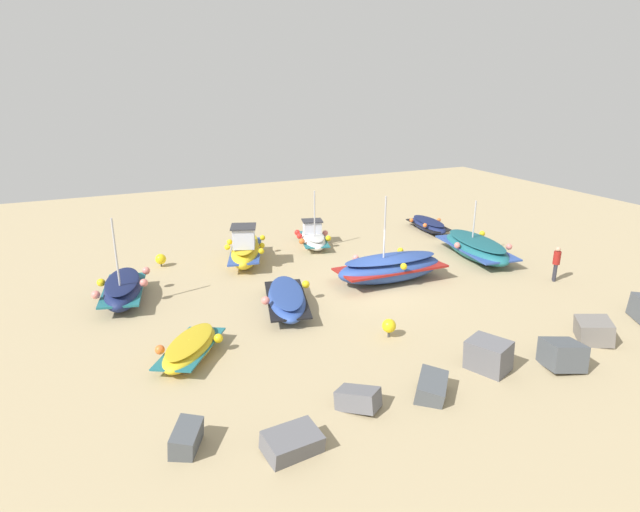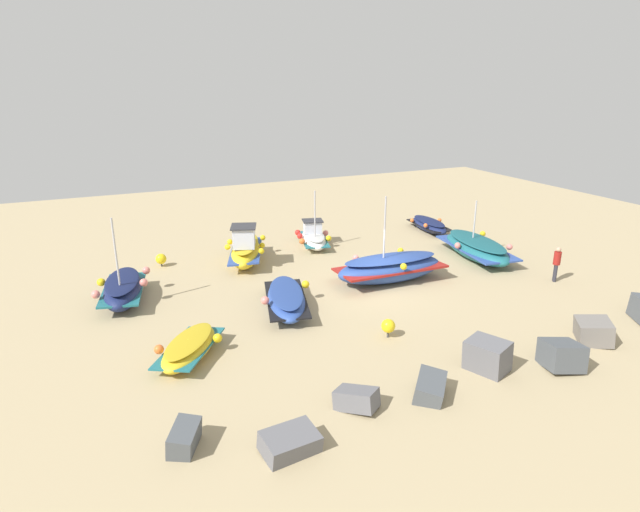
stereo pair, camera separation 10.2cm
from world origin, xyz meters
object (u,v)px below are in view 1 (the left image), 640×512
fishing_boat_4 (190,348)px  mooring_buoy_0 (161,259)px  fishing_boat_7 (313,237)px  fishing_boat_1 (287,299)px  person_walking (556,261)px  fishing_boat_0 (390,268)px  fishing_boat_5 (123,289)px  fishing_boat_3 (245,249)px  mooring_buoy_1 (389,326)px  fishing_boat_2 (476,248)px  fishing_boat_6 (428,225)px

fishing_boat_4 → mooring_buoy_0: size_ratio=5.12×
fishing_boat_7 → mooring_buoy_0: bearing=105.5°
fishing_boat_1 → person_walking: size_ratio=2.73×
fishing_boat_0 → fishing_boat_7: size_ratio=1.43×
fishing_boat_1 → mooring_buoy_0: fishing_boat_1 is taller
fishing_boat_5 → fishing_boat_3: bearing=-55.2°
fishing_boat_5 → mooring_buoy_1: 11.13m
fishing_boat_0 → mooring_buoy_0: 11.28m
fishing_boat_0 → fishing_boat_7: fishing_boat_0 is taller
fishing_boat_3 → person_walking: fishing_boat_3 is taller
fishing_boat_1 → fishing_boat_5: fishing_boat_5 is taller
fishing_boat_5 → mooring_buoy_0: fishing_boat_5 is taller
fishing_boat_0 → fishing_boat_2: 5.94m
mooring_buoy_1 → fishing_boat_3: bearing=-77.2°
fishing_boat_0 → fishing_boat_6: size_ratio=1.43×
fishing_boat_1 → fishing_boat_6: fishing_boat_1 is taller
fishing_boat_0 → mooring_buoy_1: 5.67m
fishing_boat_0 → fishing_boat_5: bearing=168.6°
mooring_buoy_0 → fishing_boat_1: bearing=117.5°
fishing_boat_1 → fishing_boat_3: 6.17m
fishing_boat_3 → fishing_boat_4: size_ratio=1.38×
fishing_boat_3 → fishing_boat_7: fishing_boat_7 is taller
fishing_boat_1 → mooring_buoy_1: size_ratio=6.37×
fishing_boat_3 → fishing_boat_6: (-11.99, -1.15, -0.36)m
fishing_boat_3 → fishing_boat_1: bearing=18.5°
person_walking → fishing_boat_4: bearing=37.9°
fishing_boat_7 → person_walking: size_ratio=2.24×
fishing_boat_4 → fishing_boat_5: (1.56, -5.89, 0.18)m
fishing_boat_2 → fishing_boat_4: 16.26m
fishing_boat_2 → fishing_boat_7: 8.76m
fishing_boat_2 → mooring_buoy_1: size_ratio=7.72×
fishing_boat_4 → fishing_boat_5: 6.09m
fishing_boat_0 → person_walking: size_ratio=3.20×
fishing_boat_6 → person_walking: 9.53m
fishing_boat_4 → fishing_boat_7: (-8.81, -9.82, 0.11)m
fishing_boat_1 → fishing_boat_2: (-11.31, -1.98, 0.11)m
fishing_boat_5 → mooring_buoy_1: fishing_boat_5 is taller
fishing_boat_2 → person_walking: size_ratio=3.30×
fishing_boat_7 → fishing_boat_5: bearing=125.6°
fishing_boat_3 → person_walking: 14.78m
fishing_boat_1 → mooring_buoy_0: size_ratio=6.79×
fishing_boat_3 → fishing_boat_5: bearing=-46.4°
fishing_boat_0 → fishing_boat_3: 7.42m
fishing_boat_2 → fishing_boat_3: fishing_boat_2 is taller
fishing_boat_7 → fishing_boat_0: bearing=-156.4°
fishing_boat_2 → person_walking: 4.33m
fishing_boat_5 → fishing_boat_6: (-18.07, -3.80, -0.19)m
fishing_boat_2 → mooring_buoy_0: (15.14, -5.37, -0.15)m
mooring_buoy_0 → person_walking: bearing=149.5°
fishing_boat_4 → mooring_buoy_1: 6.95m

